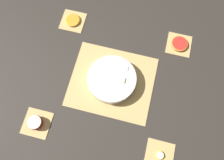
% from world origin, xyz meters
% --- Properties ---
extents(ground_plane, '(6.00, 6.00, 0.00)m').
position_xyz_m(ground_plane, '(0.00, 0.00, 0.00)').
color(ground_plane, '#2D2823').
extents(bamboo_mat_center, '(0.41, 0.35, 0.01)m').
position_xyz_m(bamboo_mat_center, '(0.00, 0.00, 0.00)').
color(bamboo_mat_center, tan).
rests_on(bamboo_mat_center, ground_plane).
extents(coaster_mat_near_left, '(0.13, 0.13, 0.01)m').
position_xyz_m(coaster_mat_near_left, '(-0.29, -0.28, 0.00)').
color(coaster_mat_near_left, tan).
rests_on(coaster_mat_near_left, ground_plane).
extents(coaster_mat_near_right, '(0.13, 0.13, 0.01)m').
position_xyz_m(coaster_mat_near_right, '(0.29, -0.28, 0.00)').
color(coaster_mat_near_right, tan).
rests_on(coaster_mat_near_right, ground_plane).
extents(coaster_mat_far_left, '(0.13, 0.13, 0.01)m').
position_xyz_m(coaster_mat_far_left, '(-0.29, 0.28, 0.00)').
color(coaster_mat_far_left, tan).
rests_on(coaster_mat_far_left, ground_plane).
extents(coaster_mat_far_right, '(0.13, 0.13, 0.01)m').
position_xyz_m(coaster_mat_far_right, '(0.29, 0.28, 0.00)').
color(coaster_mat_far_right, tan).
rests_on(coaster_mat_far_right, ground_plane).
extents(fruit_salad_bowl, '(0.24, 0.24, 0.06)m').
position_xyz_m(fruit_salad_bowl, '(-0.00, 0.00, 0.04)').
color(fruit_salad_bowl, silver).
rests_on(fruit_salad_bowl, bamboo_mat_center).
extents(apple_half, '(0.07, 0.07, 0.04)m').
position_xyz_m(apple_half, '(0.29, 0.28, 0.03)').
color(apple_half, '#B72D23').
rests_on(apple_half, coaster_mat_far_right).
extents(orange_slice_whole, '(0.08, 0.08, 0.01)m').
position_xyz_m(orange_slice_whole, '(0.29, -0.28, 0.01)').
color(orange_slice_whole, orange).
rests_on(orange_slice_whole, coaster_mat_near_right).
extents(banana_coin_single, '(0.04, 0.04, 0.01)m').
position_xyz_m(banana_coin_single, '(-0.29, 0.28, 0.01)').
color(banana_coin_single, '#F7EFC6').
rests_on(banana_coin_single, coaster_mat_far_left).
extents(grapefruit_slice, '(0.09, 0.09, 0.01)m').
position_xyz_m(grapefruit_slice, '(-0.29, -0.28, 0.01)').
color(grapefruit_slice, red).
rests_on(grapefruit_slice, coaster_mat_near_left).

